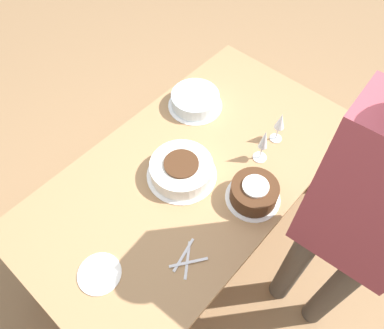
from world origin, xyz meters
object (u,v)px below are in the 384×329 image
object	(u,v)px
cake_center_white	(181,170)
cake_front_chocolate	(254,192)
cake_back_decorated	(195,100)
wine_glass_far	(280,122)
wine_glass_near	(264,141)
person_cutting	(362,219)

from	to	relation	value
cake_center_white	cake_front_chocolate	size ratio (longest dim) A/B	1.32
cake_back_decorated	cake_front_chocolate	bearing A→B (deg)	-114.00
cake_front_chocolate	wine_glass_far	distance (m)	0.40
cake_front_chocolate	cake_back_decorated	xyz separation A→B (m)	(0.27, 0.61, -0.01)
cake_back_decorated	wine_glass_near	xyz separation A→B (m)	(-0.05, -0.49, 0.09)
wine_glass_far	person_cutting	bearing A→B (deg)	-123.97
wine_glass_far	cake_back_decorated	bearing A→B (deg)	102.40
cake_center_white	wine_glass_near	distance (m)	0.42
cake_center_white	wine_glass_near	size ratio (longest dim) A/B	1.65
cake_center_white	wine_glass_near	world-z (taller)	wine_glass_near
cake_center_white	cake_front_chocolate	world-z (taller)	cake_front_chocolate
cake_center_white	cake_front_chocolate	distance (m)	0.36
cake_front_chocolate	wine_glass_far	world-z (taller)	wine_glass_far
wine_glass_near	person_cutting	bearing A→B (deg)	-111.57
cake_back_decorated	wine_glass_far	world-z (taller)	wine_glass_far
cake_center_white	person_cutting	distance (m)	0.84
wine_glass_near	wine_glass_far	world-z (taller)	wine_glass_near
cake_center_white	cake_back_decorated	bearing A→B (deg)	33.59
cake_back_decorated	person_cutting	bearing A→B (deg)	-104.53
cake_front_chocolate	wine_glass_far	bearing A→B (deg)	18.63
person_cutting	cake_back_decorated	bearing A→B (deg)	-18.61
cake_center_white	wine_glass_near	bearing A→B (deg)	-33.25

